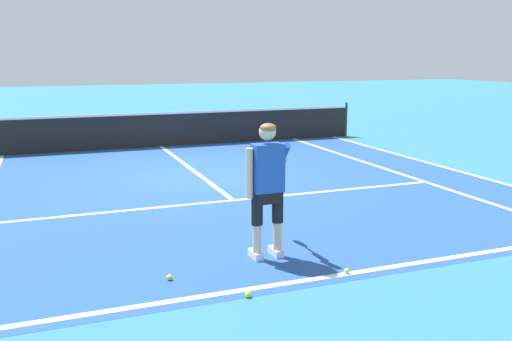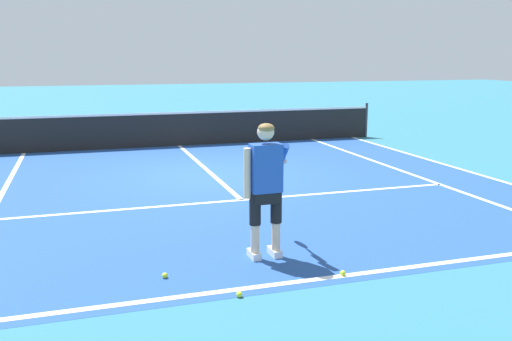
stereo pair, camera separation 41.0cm
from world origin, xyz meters
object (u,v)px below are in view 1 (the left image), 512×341
Objects in this scene: tennis_ball_by_baseline at (170,277)px; tennis_ball_mid_court at (248,295)px; tennis_ball_near_feet at (347,271)px; tennis_player at (267,181)px.

tennis_ball_by_baseline is 1.01m from tennis_ball_mid_court.
tennis_ball_near_feet is at bearing 8.72° from tennis_ball_mid_court.
tennis_ball_mid_court is (-0.65, -1.07, -0.96)m from tennis_player.
tennis_player is 1.66m from tennis_ball_by_baseline.
tennis_player reaches higher than tennis_ball_by_baseline.
tennis_ball_by_baseline is at bearing 164.41° from tennis_ball_near_feet.
tennis_ball_mid_court is (0.68, -0.75, 0.00)m from tennis_ball_by_baseline.
tennis_ball_by_baseline is 1.00× the size of tennis_ball_mid_court.
tennis_ball_near_feet is 2.06m from tennis_ball_by_baseline.
tennis_ball_near_feet is (0.66, -0.87, -0.96)m from tennis_player.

